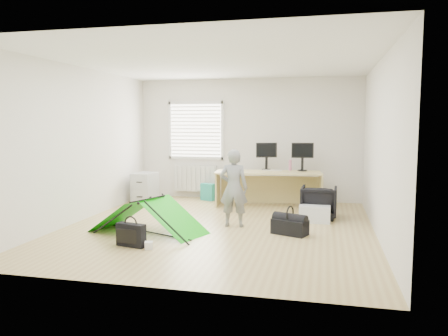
% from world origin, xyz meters
% --- Properties ---
extents(ground, '(5.50, 5.50, 0.00)m').
position_xyz_m(ground, '(0.00, 0.00, 0.00)').
color(ground, tan).
rests_on(ground, ground).
extents(back_wall, '(5.00, 0.02, 2.70)m').
position_xyz_m(back_wall, '(0.00, 2.75, 1.35)').
color(back_wall, silver).
rests_on(back_wall, ground).
extents(window, '(1.20, 0.06, 1.20)m').
position_xyz_m(window, '(-1.20, 2.71, 1.55)').
color(window, silver).
rests_on(window, back_wall).
extents(radiator, '(1.00, 0.12, 0.60)m').
position_xyz_m(radiator, '(-1.20, 2.67, 0.45)').
color(radiator, silver).
rests_on(radiator, back_wall).
extents(desk, '(2.21, 0.91, 0.73)m').
position_xyz_m(desk, '(0.57, 1.93, 0.37)').
color(desk, tan).
rests_on(desk, ground).
extents(filing_cabinet, '(0.47, 0.59, 0.65)m').
position_xyz_m(filing_cabinet, '(-2.11, 1.86, 0.32)').
color(filing_cabinet, '#ACB0B2').
rests_on(filing_cabinet, ground).
extents(monitor_left, '(0.45, 0.25, 0.42)m').
position_xyz_m(monitor_left, '(0.50, 2.22, 0.94)').
color(monitor_left, black).
rests_on(monitor_left, desk).
extents(monitor_right, '(0.46, 0.16, 0.43)m').
position_xyz_m(monitor_right, '(1.25, 2.22, 0.95)').
color(monitor_right, black).
rests_on(monitor_right, desk).
extents(keyboard, '(0.41, 0.17, 0.02)m').
position_xyz_m(keyboard, '(0.64, 2.13, 0.74)').
color(keyboard, beige).
rests_on(keyboard, desk).
extents(thermos, '(0.08, 0.08, 0.22)m').
position_xyz_m(thermos, '(1.00, 2.24, 0.84)').
color(thermos, '#BE6A89').
rests_on(thermos, desk).
extents(office_chair, '(0.65, 0.67, 0.59)m').
position_xyz_m(office_chair, '(1.61, 1.11, 0.29)').
color(office_chair, black).
rests_on(office_chair, ground).
extents(person, '(0.49, 0.34, 1.30)m').
position_xyz_m(person, '(0.23, 0.11, 0.65)').
color(person, slate).
rests_on(person, ground).
extents(kite, '(1.90, 1.35, 0.54)m').
position_xyz_m(kite, '(-0.99, -0.61, 0.27)').
color(kite, '#15B911').
rests_on(kite, ground).
extents(storage_crate, '(0.53, 0.37, 0.30)m').
position_xyz_m(storage_crate, '(1.55, 0.78, 0.15)').
color(storage_crate, silver).
rests_on(storage_crate, ground).
extents(tote_bag, '(0.35, 0.25, 0.38)m').
position_xyz_m(tote_bag, '(-0.83, 2.38, 0.19)').
color(tote_bag, teal).
rests_on(tote_bag, ground).
extents(laptop_bag, '(0.45, 0.23, 0.33)m').
position_xyz_m(laptop_bag, '(-0.93, -1.38, 0.16)').
color(laptop_bag, black).
rests_on(laptop_bag, ground).
extents(white_box, '(0.14, 0.14, 0.11)m').
position_xyz_m(white_box, '(-0.63, -1.46, 0.05)').
color(white_box, silver).
rests_on(white_box, ground).
extents(duffel_bag, '(0.60, 0.45, 0.24)m').
position_xyz_m(duffel_bag, '(1.19, -0.20, 0.12)').
color(duffel_bag, black).
rests_on(duffel_bag, ground).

